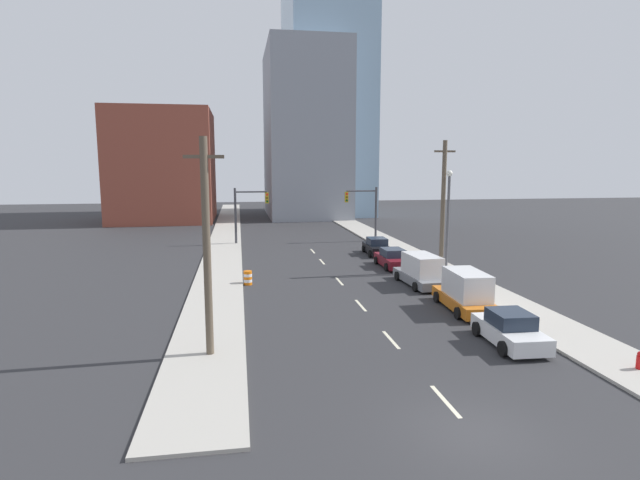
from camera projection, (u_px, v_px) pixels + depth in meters
ground_plane at (472, 432)px, 15.01m from camera, size 200.00×200.00×0.00m
sidewalk_left at (226, 234)px, 57.89m from camera, size 3.33×90.57×0.13m
sidewalk_right at (365, 232)px, 60.54m from camera, size 3.33×90.57×0.13m
lane_stripe_at_2m at (445, 401)px, 16.97m from camera, size 0.16×2.40×0.01m
lane_stripe_at_8m at (391, 340)px, 22.96m from camera, size 0.16×2.40×0.01m
lane_stripe_at_14m at (361, 305)px, 28.62m from camera, size 0.16×2.40×0.01m
lane_stripe_at_20m at (339, 281)px, 34.63m from camera, size 0.16×2.40×0.01m
lane_stripe_at_27m at (322, 262)px, 41.74m from camera, size 0.16×2.40×0.01m
lane_stripe_at_33m at (313, 251)px, 46.93m from camera, size 0.16×2.40×0.01m
building_brick_left at (164, 166)px, 72.80m from camera, size 14.00×16.00×15.86m
building_office_center at (305, 134)px, 79.36m from camera, size 12.00×20.00×26.12m
building_glass_right at (326, 88)px, 82.78m from camera, size 13.00×20.00×41.70m
traffic_signal_left at (245, 208)px, 50.59m from camera, size 3.50×0.35×5.75m
traffic_signal_right at (367, 207)px, 52.63m from camera, size 3.50×0.35×5.75m
utility_pole_left_near at (207, 247)px, 20.26m from camera, size 1.60×0.32×9.09m
utility_pole_right_mid at (443, 206)px, 37.03m from camera, size 1.60×0.32×9.80m
traffic_barrel at (248, 278)px, 33.56m from camera, size 0.56×0.56×0.95m
street_lamp at (448, 214)px, 36.78m from camera, size 0.44×0.44×7.62m
fire_hydrant at (640, 362)px, 19.30m from camera, size 0.26×0.26×0.84m
sedan_white at (510, 330)px, 22.23m from camera, size 2.27×4.29×1.53m
box_truck_orange at (466, 292)px, 27.48m from camera, size 2.42×5.41×2.23m
box_truck_gray at (421, 271)px, 33.30m from camera, size 2.40×5.34×2.11m
sedan_maroon at (393, 259)px, 39.43m from camera, size 2.11×4.56×1.48m
sedan_black at (377, 247)px, 45.10m from camera, size 2.20×4.42×1.52m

